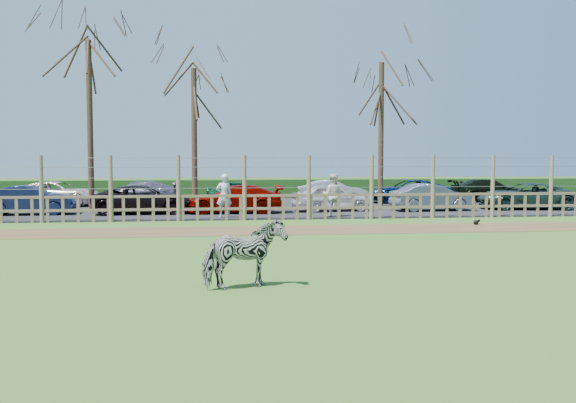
{
  "coord_description": "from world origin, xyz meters",
  "views": [
    {
      "loc": [
        -1.37,
        -16.57,
        2.44
      ],
      "look_at": [
        1.0,
        2.5,
        1.1
      ],
      "focal_mm": 40.0,
      "sensor_mm": 36.0,
      "label": 1
    }
  ],
  "objects": [
    {
      "name": "car_13",
      "position": [
        13.62,
        16.28,
        0.64
      ],
      "size": [
        4.15,
        1.72,
        1.2
      ],
      "primitive_type": "imported",
      "rotation": [
        0.0,
        0.0,
        1.58
      ],
      "color": "black",
      "rests_on": "asphalt"
    },
    {
      "name": "car_1",
      "position": [
        -8.74,
        11.11,
        0.64
      ],
      "size": [
        3.71,
        1.47,
        1.2
      ],
      "primitive_type": "imported",
      "rotation": [
        0.0,
        0.0,
        1.63
      ],
      "color": "#131C40",
      "rests_on": "asphalt"
    },
    {
      "name": "car_3",
      "position": [
        -0.28,
        10.85,
        0.64
      ],
      "size": [
        4.19,
        1.81,
        1.2
      ],
      "primitive_type": "imported",
      "rotation": [
        0.0,
        0.0,
        4.68
      ],
      "color": "#820801",
      "rests_on": "asphalt"
    },
    {
      "name": "car_2",
      "position": [
        -4.1,
        11.07,
        0.64
      ],
      "size": [
        4.4,
        2.17,
        1.2
      ],
      "primitive_type": "imported",
      "rotation": [
        0.0,
        0.0,
        1.61
      ],
      "color": "black",
      "rests_on": "asphalt"
    },
    {
      "name": "ground",
      "position": [
        0.0,
        0.0,
        0.0
      ],
      "size": [
        120.0,
        120.0,
        0.0
      ],
      "primitive_type": "plane",
      "color": "#598932",
      "rests_on": "ground"
    },
    {
      "name": "visitor_b",
      "position": [
        3.61,
        8.81,
        0.9
      ],
      "size": [
        0.98,
        0.84,
        1.72
      ],
      "primitive_type": "imported",
      "rotation": [
        0.0,
        0.0,
        2.89
      ],
      "color": "silver",
      "rests_on": "asphalt"
    },
    {
      "name": "car_5",
      "position": [
        8.54,
        10.97,
        0.64
      ],
      "size": [
        3.73,
        1.57,
        1.2
      ],
      "primitive_type": "imported",
      "rotation": [
        0.0,
        0.0,
        1.65
      ],
      "color": "slate",
      "rests_on": "asphalt"
    },
    {
      "name": "fence",
      "position": [
        0.0,
        8.0,
        0.8
      ],
      "size": [
        30.16,
        0.16,
        2.5
      ],
      "color": "brown",
      "rests_on": "ground"
    },
    {
      "name": "zebra",
      "position": [
        -0.73,
        -4.8,
        0.64
      ],
      "size": [
        1.67,
        1.2,
        1.29
      ],
      "primitive_type": "imported",
      "rotation": [
        0.0,
        0.0,
        1.94
      ],
      "color": "gray",
      "rests_on": "ground"
    },
    {
      "name": "car_10",
      "position": [
        0.25,
        16.24,
        0.64
      ],
      "size": [
        3.61,
        1.64,
        1.2
      ],
      "primitive_type": "imported",
      "rotation": [
        0.0,
        0.0,
        1.51
      ],
      "color": "#0C4A24",
      "rests_on": "asphalt"
    },
    {
      "name": "tree_right",
      "position": [
        7.0,
        14.0,
        5.24
      ],
      "size": [
        4.8,
        4.8,
        7.35
      ],
      "color": "#3D2B1E",
      "rests_on": "ground"
    },
    {
      "name": "tree_mid",
      "position": [
        -2.0,
        13.5,
        4.87
      ],
      "size": [
        4.8,
        4.8,
        6.83
      ],
      "color": "#3D2B1E",
      "rests_on": "ground"
    },
    {
      "name": "car_6",
      "position": [
        13.11,
        11.28,
        0.64
      ],
      "size": [
        4.54,
        2.54,
        1.2
      ],
      "primitive_type": "imported",
      "rotation": [
        0.0,
        0.0,
        4.58
      ],
      "color": "#254137",
      "rests_on": "asphalt"
    },
    {
      "name": "visitor_a",
      "position": [
        -0.76,
        8.83,
        0.9
      ],
      "size": [
        0.69,
        0.52,
        1.72
      ],
      "primitive_type": "imported",
      "rotation": [
        0.0,
        0.0,
        3.32
      ],
      "color": "silver",
      "rests_on": "asphalt"
    },
    {
      "name": "hedge",
      "position": [
        0.0,
        21.5,
        0.55
      ],
      "size": [
        46.0,
        2.0,
        1.1
      ],
      "primitive_type": "cube",
      "color": "#1E4716",
      "rests_on": "ground"
    },
    {
      "name": "car_8",
      "position": [
        -8.74,
        15.95,
        0.64
      ],
      "size": [
        4.55,
        2.56,
        1.2
      ],
      "primitive_type": "imported",
      "rotation": [
        0.0,
        0.0,
        1.43
      ],
      "color": "silver",
      "rests_on": "asphalt"
    },
    {
      "name": "crow",
      "position": [
        8.15,
        5.28,
        0.1
      ],
      "size": [
        0.25,
        0.19,
        0.2
      ],
      "color": "black",
      "rests_on": "ground"
    },
    {
      "name": "car_12",
      "position": [
        9.04,
        15.89,
        0.64
      ],
      "size": [
        4.51,
        2.47,
        1.2
      ],
      "primitive_type": "imported",
      "rotation": [
        0.0,
        0.0,
        4.6
      ],
      "color": "#061E50",
      "rests_on": "asphalt"
    },
    {
      "name": "car_11",
      "position": [
        4.98,
        15.83,
        0.64
      ],
      "size": [
        3.74,
        1.58,
        1.2
      ],
      "primitive_type": "imported",
      "rotation": [
        0.0,
        0.0,
        1.48
      ],
      "color": "#B3B8BF",
      "rests_on": "asphalt"
    },
    {
      "name": "asphalt",
      "position": [
        0.0,
        14.5,
        0.02
      ],
      "size": [
        44.0,
        13.0,
        0.04
      ],
      "primitive_type": "cube",
      "color": "#232326",
      "rests_on": "ground"
    },
    {
      "name": "tree_left",
      "position": [
        -6.5,
        12.5,
        5.62
      ],
      "size": [
        4.8,
        4.8,
        7.88
      ],
      "color": "#3D2B1E",
      "rests_on": "ground"
    },
    {
      "name": "car_9",
      "position": [
        -4.86,
        15.85,
        0.64
      ],
      "size": [
        4.23,
        1.92,
        1.2
      ],
      "primitive_type": "imported",
      "rotation": [
        0.0,
        0.0,
        4.65
      ],
      "color": "slate",
      "rests_on": "asphalt"
    },
    {
      "name": "car_4",
      "position": [
        4.05,
        11.32,
        0.64
      ],
      "size": [
        3.66,
        1.81,
        1.2
      ],
      "primitive_type": "imported",
      "rotation": [
        0.0,
        0.0,
        1.69
      ],
      "color": "silver",
      "rests_on": "asphalt"
    },
    {
      "name": "dirt_strip",
      "position": [
        0.0,
        4.5,
        0.01
      ],
      "size": [
        34.0,
        2.8,
        0.01
      ],
      "primitive_type": "cube",
      "color": "brown",
      "rests_on": "ground"
    }
  ]
}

